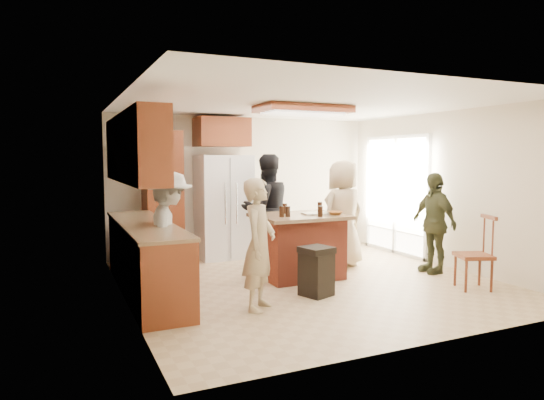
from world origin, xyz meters
name	(u,v)px	position (x,y,z in m)	size (l,w,h in m)	color
room_shell	(456,201)	(4.37, 1.64, 0.87)	(8.00, 5.20, 5.00)	tan
person_front_left	(259,244)	(-1.12, -0.85, 0.76)	(0.56, 0.41, 1.53)	tan
person_behind_left	(266,209)	(-0.06, 1.38, 0.91)	(0.88, 0.54, 1.82)	black
person_behind_right	(343,214)	(0.97, 0.64, 0.86)	(0.84, 0.55, 1.72)	tan
person_side_right	(434,223)	(2.02, -0.26, 0.77)	(0.90, 0.46, 1.53)	#3C4025
person_counter	(169,233)	(-1.94, 0.17, 0.80)	(1.03, 0.48, 1.60)	gray
left_cabinetry	(141,220)	(-2.24, 0.40, 0.96)	(0.64, 3.00, 2.30)	maroon
back_wall_units	(178,180)	(-1.33, 2.20, 1.38)	(1.80, 0.60, 2.45)	maroon
refrigerator	(224,207)	(-0.55, 2.12, 0.90)	(0.90, 0.76, 1.80)	white
kitchen_island	(300,245)	(0.00, 0.29, 0.47)	(1.28, 1.03, 0.93)	#933726
island_items	(314,212)	(0.19, 0.19, 0.97)	(1.00, 0.65, 0.15)	silver
trash_bin	(316,271)	(-0.24, -0.64, 0.32)	(0.44, 0.44, 0.63)	black
spindle_chair	(475,256)	(1.85, -1.24, 0.45)	(0.55, 0.55, 0.99)	maroon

